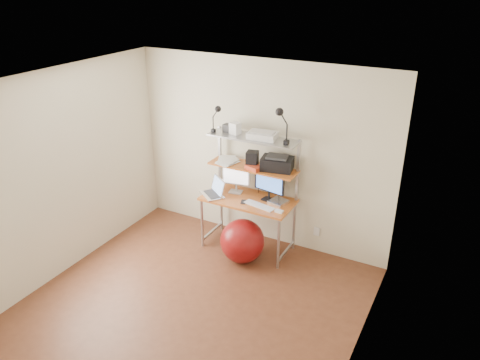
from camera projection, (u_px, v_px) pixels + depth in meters
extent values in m
plane|color=brown|center=(190.00, 308.00, 5.25)|extent=(3.60, 3.60, 0.00)
plane|color=silver|center=(177.00, 88.00, 4.22)|extent=(3.60, 3.60, 0.00)
plane|color=beige|center=(261.00, 154.00, 6.18)|extent=(3.60, 0.00, 3.60)
plane|color=beige|center=(40.00, 317.00, 3.29)|extent=(3.60, 0.00, 3.60)
plane|color=beige|center=(57.00, 176.00, 5.50)|extent=(0.00, 3.60, 3.60)
plane|color=beige|center=(360.00, 257.00, 3.97)|extent=(0.00, 3.60, 3.60)
cube|color=#C66C26|center=(248.00, 200.00, 6.11)|extent=(1.20, 0.60, 0.03)
cylinder|color=#A2A3A7|center=(202.00, 223.00, 6.29)|extent=(0.04, 0.04, 0.71)
cylinder|color=#A2A3A7|center=(221.00, 207.00, 6.71)|extent=(0.04, 0.04, 0.71)
cylinder|color=#A2A3A7|center=(278.00, 244.00, 5.82)|extent=(0.04, 0.04, 0.71)
cylinder|color=#A2A3A7|center=(294.00, 226.00, 6.24)|extent=(0.04, 0.04, 0.71)
cube|color=#A2A3A7|center=(220.00, 156.00, 6.39)|extent=(0.03, 0.04, 0.84)
cube|color=#A2A3A7|center=(298.00, 171.00, 5.90)|extent=(0.03, 0.04, 0.84)
cube|color=#C66C26|center=(253.00, 167.00, 6.04)|extent=(1.18, 0.34, 0.02)
cube|color=#A2A3A7|center=(253.00, 138.00, 5.88)|extent=(1.18, 0.34, 0.02)
cube|color=silver|center=(317.00, 231.00, 6.20)|extent=(0.08, 0.01, 0.12)
cube|color=#B8B9BE|center=(236.00, 192.00, 6.28)|extent=(0.19, 0.16, 0.01)
cylinder|color=#B8B9BE|center=(236.00, 188.00, 6.27)|extent=(0.03, 0.03, 0.10)
cube|color=#B8B9BE|center=(236.00, 175.00, 6.19)|extent=(0.38, 0.10, 0.29)
plane|color=white|center=(236.00, 175.00, 6.18)|extent=(0.34, 0.06, 0.34)
cube|color=black|center=(268.00, 200.00, 6.07)|extent=(0.18, 0.15, 0.01)
cylinder|color=black|center=(269.00, 195.00, 6.06)|extent=(0.03, 0.03, 0.10)
cube|color=black|center=(269.00, 182.00, 5.99)|extent=(0.44, 0.10, 0.27)
plane|color=#3C6CCE|center=(269.00, 183.00, 5.97)|extent=(0.39, 0.07, 0.40)
cube|color=silver|center=(212.00, 195.00, 6.20)|extent=(0.41, 0.39, 0.02)
cube|color=#313133|center=(212.00, 194.00, 6.19)|extent=(0.32, 0.29, 0.00)
cube|color=silver|center=(220.00, 185.00, 6.19)|extent=(0.31, 0.26, 0.22)
plane|color=#708ABB|center=(220.00, 185.00, 6.19)|extent=(0.29, 0.25, 0.30)
cube|color=silver|center=(259.00, 206.00, 5.92)|extent=(0.44, 0.20, 0.01)
cube|color=silver|center=(279.00, 211.00, 5.76)|extent=(0.11, 0.07, 0.03)
cube|color=silver|center=(278.00, 202.00, 5.98)|extent=(0.25, 0.25, 0.04)
cube|color=black|center=(243.00, 202.00, 6.01)|extent=(0.10, 0.13, 0.01)
cube|color=black|center=(277.00, 164.00, 5.91)|extent=(0.44, 0.34, 0.16)
cube|color=#313133|center=(277.00, 157.00, 5.87)|extent=(0.30, 0.25, 0.03)
cube|color=black|center=(252.00, 159.00, 5.98)|extent=(0.17, 0.17, 0.21)
cube|color=#B6371D|center=(254.00, 168.00, 5.93)|extent=(0.23, 0.19, 0.06)
cube|color=silver|center=(262.00, 136.00, 5.81)|extent=(0.38, 0.27, 0.08)
cube|color=#B8B9BE|center=(263.00, 132.00, 5.79)|extent=(0.32, 0.21, 0.01)
cube|color=silver|center=(235.00, 128.00, 5.96)|extent=(0.15, 0.13, 0.15)
cube|color=#313133|center=(228.00, 128.00, 6.05)|extent=(0.11, 0.11, 0.10)
cube|color=black|center=(213.00, 131.00, 6.04)|extent=(0.04, 0.05, 0.04)
cylinder|color=black|center=(213.00, 123.00, 5.99)|extent=(0.01, 0.01, 0.16)
sphere|color=black|center=(218.00, 109.00, 5.87)|extent=(0.08, 0.08, 0.08)
cube|color=black|center=(286.00, 142.00, 5.62)|extent=(0.05, 0.07, 0.05)
cylinder|color=black|center=(287.00, 132.00, 5.57)|extent=(0.02, 0.02, 0.20)
sphere|color=black|center=(279.00, 112.00, 5.50)|extent=(0.10, 0.10, 0.10)
sphere|color=maroon|center=(242.00, 241.00, 6.01)|extent=(0.57, 0.57, 0.57)
cube|color=white|center=(228.00, 161.00, 6.22)|extent=(0.27, 0.32, 0.00)
cube|color=white|center=(228.00, 162.00, 6.15)|extent=(0.27, 0.32, 0.00)
cube|color=white|center=(227.00, 159.00, 6.24)|extent=(0.28, 0.33, 0.00)
cube|color=white|center=(227.00, 161.00, 6.17)|extent=(0.24, 0.30, 0.00)
cube|color=white|center=(226.00, 159.00, 6.20)|extent=(0.31, 0.34, 0.00)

